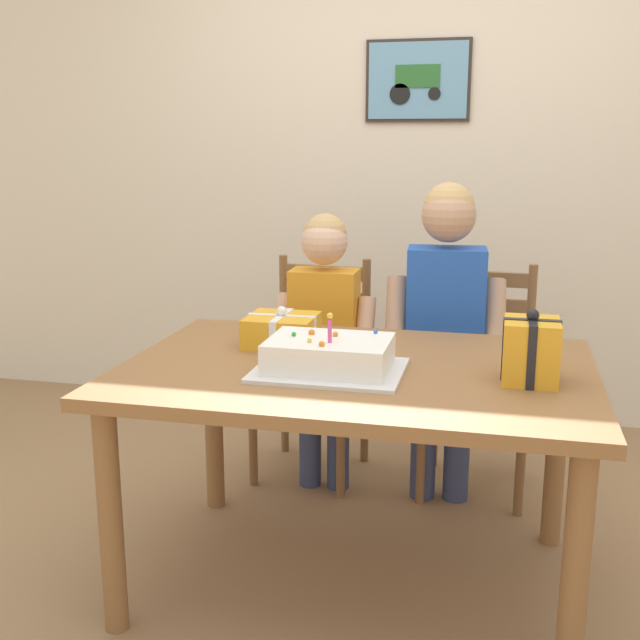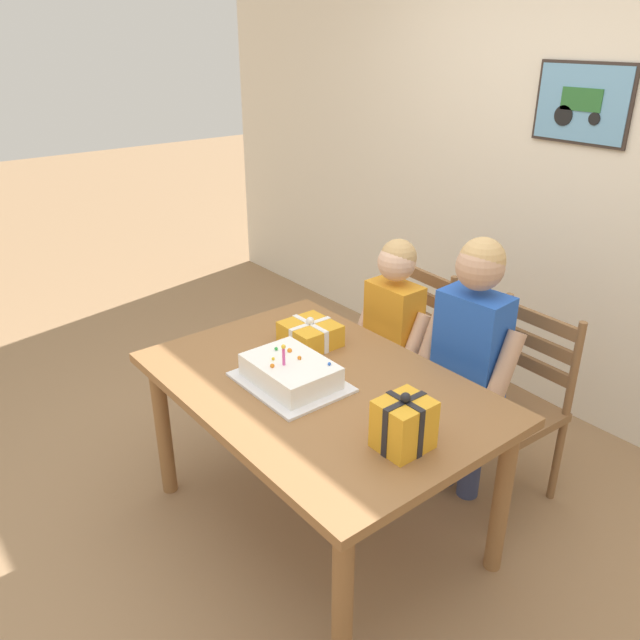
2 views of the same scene
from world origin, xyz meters
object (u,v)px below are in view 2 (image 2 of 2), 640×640
birthday_cake (291,373)px  gift_box_beside_cake (404,424)px  child_younger (393,326)px  dining_table (319,402)px  gift_box_red_large (310,334)px  child_older (471,347)px  chair_right (510,406)px  chair_left (402,351)px

birthday_cake → gift_box_beside_cake: bearing=4.7°
gift_box_beside_cake → child_younger: bearing=136.9°
child_younger → dining_table: bearing=-69.1°
gift_box_red_large → child_older: size_ratio=0.19×
chair_right → gift_box_beside_cake: bearing=-79.5°
chair_left → chair_right: same height
dining_table → chair_right: size_ratio=1.56×
child_older → gift_box_red_large: bearing=-135.9°
gift_box_red_large → gift_box_beside_cake: size_ratio=1.09×
chair_left → chair_right: bearing=0.0°
chair_right → gift_box_red_large: bearing=-134.4°
chair_left → child_older: bearing=-16.1°
birthday_cake → child_older: size_ratio=0.35×
gift_box_red_large → gift_box_beside_cake: bearing=-15.8°
dining_table → chair_right: (0.35, 0.84, -0.18)m
birthday_cake → chair_right: bearing=65.9°
dining_table → chair_right: 0.93m
birthday_cake → child_younger: child_younger is taller
gift_box_red_large → chair_right: chair_right is taller
child_older → chair_left: bearing=163.9°
gift_box_beside_cake → chair_left: gift_box_beside_cake is taller
gift_box_beside_cake → birthday_cake: bearing=-175.3°
dining_table → birthday_cake: size_ratio=3.27×
chair_right → child_older: child_older is taller
birthday_cake → child_older: (0.28, 0.77, -0.02)m
gift_box_red_large → child_older: (0.51, 0.49, -0.02)m
gift_box_red_large → child_younger: bearing=86.2°
child_older → gift_box_beside_cake: bearing=-67.7°
birthday_cake → gift_box_red_large: birthday_cake is taller
dining_table → gift_box_red_large: gift_box_red_large is taller
birthday_cake → gift_box_red_large: 0.36m
gift_box_red_large → child_younger: 0.50m
gift_box_beside_cake → child_older: bearing=112.3°
dining_table → child_younger: child_younger is taller
gift_box_beside_cake → child_older: 0.78m
birthday_cake → dining_table: bearing=53.2°
dining_table → chair_left: bearing=112.2°
child_older → child_younger: (-0.48, 0.00, -0.08)m
gift_box_beside_cake → chair_right: 0.97m
dining_table → child_younger: (-0.26, 0.68, 0.05)m
dining_table → child_older: size_ratio=1.14×
gift_box_red_large → gift_box_beside_cake: (0.80, -0.23, 0.04)m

